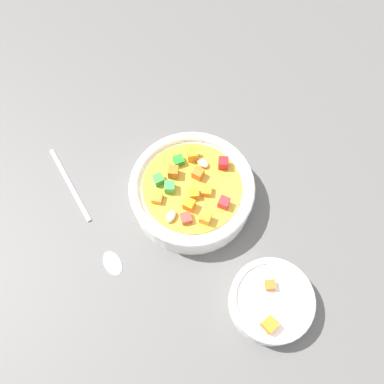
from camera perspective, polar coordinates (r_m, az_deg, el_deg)
name	(u,v)px	position (r cm, az deg, el deg)	size (l,w,h in cm)	color
ground_plane	(192,201)	(58.89, 0.00, -1.32)	(140.00, 140.00, 2.00)	#565451
soup_bowl_main	(192,191)	(55.60, -0.01, 0.15)	(17.28, 17.28, 5.73)	white
spoon	(91,223)	(57.94, -14.30, -4.28)	(21.42, 10.03, 0.85)	silver
side_bowl_small	(271,301)	(52.84, 11.22, -15.09)	(10.58, 10.58, 4.47)	white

